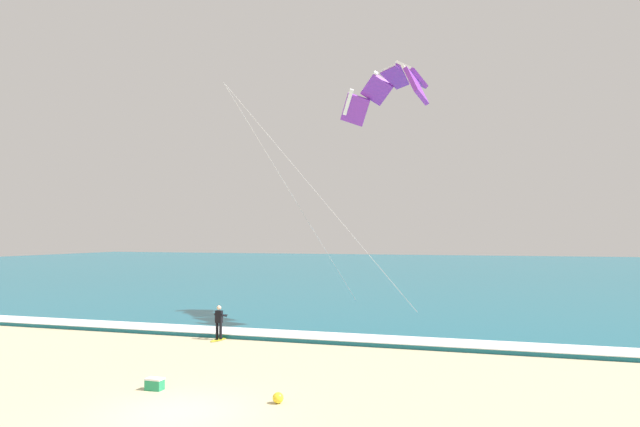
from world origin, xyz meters
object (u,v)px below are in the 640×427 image
(cooler_box, at_px, (155,384))
(beach_ball, at_px, (278,398))
(surfboard, at_px, (219,339))
(kitesurfer, at_px, (219,321))
(kite_primary, at_px, (389,87))

(cooler_box, distance_m, beach_ball, 4.51)
(surfboard, relative_size, kitesurfer, 0.84)
(beach_ball, bearing_deg, surfboard, 126.09)
(surfboard, xyz_separation_m, kitesurfer, (0.00, 0.02, 0.91))
(surfboard, relative_size, kite_primary, 0.10)
(cooler_box, bearing_deg, kite_primary, 72.90)
(kite_primary, bearing_deg, kitesurfer, -136.89)
(kitesurfer, bearing_deg, cooler_box, -75.76)
(surfboard, height_order, kitesurfer, kitesurfer)
(kitesurfer, distance_m, beach_ball, 11.62)
(kite_primary, bearing_deg, surfboard, -136.82)
(kitesurfer, xyz_separation_m, kite_primary, (7.21, 6.74, 12.62))
(surfboard, distance_m, beach_ball, 11.58)
(kitesurfer, bearing_deg, beach_ball, -53.96)
(beach_ball, bearing_deg, kite_primary, 88.63)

